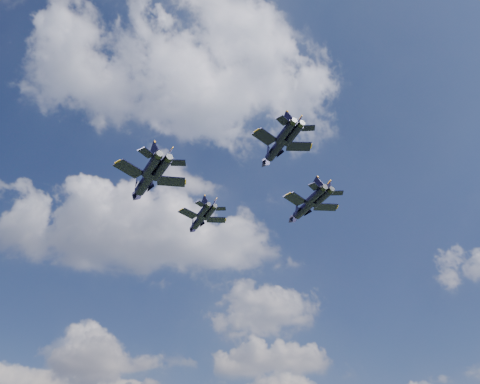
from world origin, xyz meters
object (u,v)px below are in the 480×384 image
at_px(jet_lead, 199,221).
at_px(jet_left, 145,183).
at_px(jet_slot, 276,149).
at_px(jet_right, 304,209).

xyz_separation_m(jet_lead, jet_left, (-10.19, -18.84, -2.90)).
bearing_deg(jet_slot, jet_lead, 97.81).
distance_m(jet_lead, jet_slot, 30.78).
relative_size(jet_left, jet_slot, 1.20).
xyz_separation_m(jet_right, jet_slot, (-9.31, -20.51, -0.36)).
relative_size(jet_lead, jet_left, 0.82).
bearing_deg(jet_slot, jet_left, 141.34).
distance_m(jet_left, jet_right, 35.29).
relative_size(jet_left, jet_right, 1.05).
relative_size(jet_lead, jet_slot, 0.98).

